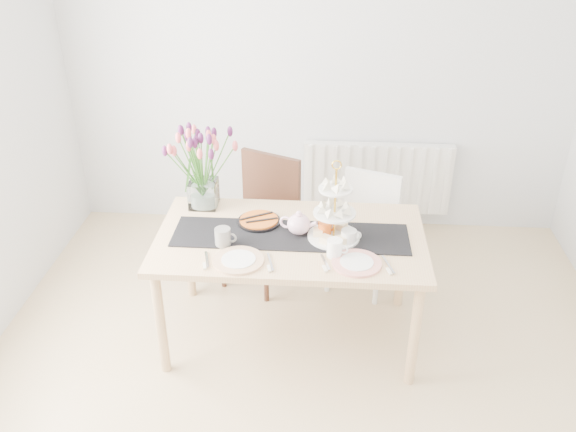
# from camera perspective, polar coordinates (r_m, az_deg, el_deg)

# --- Properties ---
(room_shell) EXTENTS (4.50, 4.50, 4.50)m
(room_shell) POSITION_cam_1_polar(r_m,az_deg,el_deg) (2.71, 1.62, -0.02)
(room_shell) COLOR tan
(room_shell) RESTS_ON ground
(radiator) EXTENTS (1.20, 0.08, 0.60)m
(radiator) POSITION_cam_1_polar(r_m,az_deg,el_deg) (5.06, 8.33, 3.54)
(radiator) COLOR white
(radiator) RESTS_ON room_shell
(dining_table) EXTENTS (1.60, 0.90, 0.75)m
(dining_table) POSITION_cam_1_polar(r_m,az_deg,el_deg) (3.67, 0.24, -2.89)
(dining_table) COLOR tan
(dining_table) RESTS_ON ground
(chair_brown) EXTENTS (0.61, 0.61, 0.93)m
(chair_brown) POSITION_cam_1_polar(r_m,az_deg,el_deg) (4.32, -2.37, 0.51)
(chair_brown) COLOR #3A1F15
(chair_brown) RESTS_ON ground
(chair_white) EXTENTS (0.52, 0.52, 0.82)m
(chair_white) POSITION_cam_1_polar(r_m,az_deg,el_deg) (4.34, 7.30, -0.61)
(chair_white) COLOR white
(chair_white) RESTS_ON ground
(table_runner) EXTENTS (1.40, 0.35, 0.01)m
(table_runner) POSITION_cam_1_polar(r_m,az_deg,el_deg) (3.62, 0.24, -1.82)
(table_runner) COLOR black
(table_runner) RESTS_ON dining_table
(tulip_vase) EXTENTS (0.64, 0.64, 0.55)m
(tulip_vase) POSITION_cam_1_polar(r_m,az_deg,el_deg) (3.84, -8.17, 5.62)
(tulip_vase) COLOR silver
(tulip_vase) RESTS_ON dining_table
(cake_stand) EXTENTS (0.31, 0.31, 0.45)m
(cake_stand) POSITION_cam_1_polar(r_m,az_deg,el_deg) (3.54, 4.36, -0.33)
(cake_stand) COLOR gold
(cake_stand) RESTS_ON dining_table
(teapot) EXTENTS (0.26, 0.23, 0.15)m
(teapot) POSITION_cam_1_polar(r_m,az_deg,el_deg) (3.61, 1.01, -0.77)
(teapot) COLOR white
(teapot) RESTS_ON dining_table
(cream_jug) EXTENTS (0.11, 0.11, 0.09)m
(cream_jug) POSITION_cam_1_polar(r_m,az_deg,el_deg) (3.54, 5.70, -1.99)
(cream_jug) COLOR silver
(cream_jug) RESTS_ON dining_table
(tart_tin) EXTENTS (0.27, 0.27, 0.03)m
(tart_tin) POSITION_cam_1_polar(r_m,az_deg,el_deg) (3.75, -2.73, -0.49)
(tart_tin) COLOR black
(tart_tin) RESTS_ON dining_table
(mug_grey) EXTENTS (0.10, 0.10, 0.11)m
(mug_grey) POSITION_cam_1_polar(r_m,az_deg,el_deg) (3.53, -6.12, -1.98)
(mug_grey) COLOR slate
(mug_grey) RESTS_ON dining_table
(mug_white) EXTENTS (0.10, 0.10, 0.10)m
(mug_white) POSITION_cam_1_polar(r_m,az_deg,el_deg) (3.42, 4.38, -3.01)
(mug_white) COLOR white
(mug_white) RESTS_ON dining_table
(mug_orange) EXTENTS (0.11, 0.11, 0.10)m
(mug_orange) POSITION_cam_1_polar(r_m,az_deg,el_deg) (3.60, 3.45, -1.27)
(mug_orange) COLOR orange
(mug_orange) RESTS_ON dining_table
(plate_left) EXTENTS (0.35, 0.35, 0.01)m
(plate_left) POSITION_cam_1_polar(r_m,az_deg,el_deg) (3.40, -4.65, -4.16)
(plate_left) COLOR silver
(plate_left) RESTS_ON dining_table
(plate_right) EXTENTS (0.35, 0.35, 0.01)m
(plate_right) POSITION_cam_1_polar(r_m,az_deg,el_deg) (3.39, 6.44, -4.40)
(plate_right) COLOR silver
(plate_right) RESTS_ON dining_table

